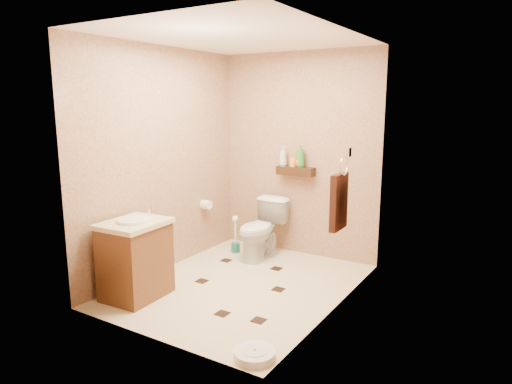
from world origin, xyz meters
The scene contains 18 objects.
ground centered at (0.00, 0.00, 0.00)m, with size 2.50×2.50×0.00m, color beige.
wall_back centered at (0.00, 1.25, 1.20)m, with size 2.00×0.04×2.40m, color tan.
wall_front centered at (0.00, -1.25, 1.20)m, with size 2.00×0.04×2.40m, color tan.
wall_left centered at (-1.00, 0.00, 1.20)m, with size 0.04×2.50×2.40m, color tan.
wall_right centered at (1.00, 0.00, 1.20)m, with size 0.04×2.50×2.40m, color tan.
ceiling centered at (0.00, 0.00, 2.40)m, with size 2.00×2.50×0.02m, color white.
wall_shelf centered at (0.00, 1.17, 1.02)m, with size 0.46×0.14×0.10m, color #39230F.
floor_accents centered at (0.04, -0.02, 0.00)m, with size 1.21×1.32×0.01m.
toilet centered at (-0.27, 0.83, 0.35)m, with size 0.39×0.68×0.69m, color white.
vanity centered at (-0.70, -0.74, 0.38)m, with size 0.53×0.63×0.85m.
bathroom_scale centered at (0.82, -1.07, 0.03)m, with size 0.34×0.34×0.06m.
toilet_brush centered at (-0.64, 0.84, 0.16)m, with size 0.11×0.11×0.46m.
towel_ring centered at (0.91, 0.25, 0.95)m, with size 0.12×0.30×0.76m.
toilet_paper centered at (-0.94, 0.65, 0.60)m, with size 0.12×0.11×0.12m.
bottle_a centered at (-0.17, 1.17, 1.19)m, with size 0.09×0.09×0.24m, color beige.
bottle_b centered at (-0.04, 1.17, 1.14)m, with size 0.07×0.07×0.15m, color gold.
bottle_c centered at (0.04, 1.17, 1.14)m, with size 0.11×0.11×0.14m, color red.
bottle_d centered at (0.06, 1.17, 1.20)m, with size 0.10×0.10×0.26m, color #2B8331.
Camera 1 is at (2.40, -3.62, 1.81)m, focal length 32.00 mm.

